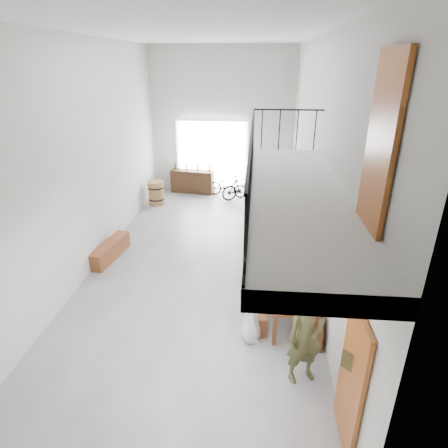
# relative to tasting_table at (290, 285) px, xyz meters

# --- Properties ---
(floor) EXTENTS (12.00, 12.00, 0.00)m
(floor) POSITION_rel_tasting_table_xyz_m (-2.12, 2.11, -0.71)
(floor) COLOR slate
(floor) RESTS_ON ground
(room_walls) EXTENTS (12.00, 12.00, 12.00)m
(room_walls) POSITION_rel_tasting_table_xyz_m (-2.12, 2.11, 2.85)
(room_walls) COLOR silver
(room_walls) RESTS_ON ground
(gateway_portal) EXTENTS (2.80, 0.08, 2.80)m
(gateway_portal) POSITION_rel_tasting_table_xyz_m (-2.52, 8.05, 0.69)
(gateway_portal) COLOR white
(gateway_portal) RESTS_ON ground
(right_wall_decor) EXTENTS (0.07, 8.28, 5.07)m
(right_wall_decor) POSITION_rel_tasting_table_xyz_m (0.58, 0.25, 1.04)
(right_wall_decor) COLOR #954819
(right_wall_decor) RESTS_ON ground
(balcony) EXTENTS (1.52, 5.62, 4.00)m
(balcony) POSITION_rel_tasting_table_xyz_m (-0.14, -1.01, 2.26)
(balcony) COLOR silver
(balcony) RESTS_ON ground
(tasting_table) EXTENTS (1.04, 2.26, 0.79)m
(tasting_table) POSITION_rel_tasting_table_xyz_m (0.00, 0.00, 0.00)
(tasting_table) COLOR brown
(tasting_table) RESTS_ON ground
(bench_inner) EXTENTS (0.49, 1.86, 0.42)m
(bench_inner) POSITION_rel_tasting_table_xyz_m (-0.70, 0.08, -0.49)
(bench_inner) COLOR brown
(bench_inner) RESTS_ON ground
(bench_wall) EXTENTS (0.37, 2.14, 0.49)m
(bench_wall) POSITION_rel_tasting_table_xyz_m (0.45, -0.08, -0.46)
(bench_wall) COLOR brown
(bench_wall) RESTS_ON ground
(tableware) EXTENTS (0.53, 1.50, 0.35)m
(tableware) POSITION_rel_tasting_table_xyz_m (-0.04, 0.14, 0.21)
(tableware) COLOR black
(tableware) RESTS_ON tasting_table
(side_bench) EXTENTS (0.59, 1.65, 0.46)m
(side_bench) POSITION_rel_tasting_table_xyz_m (-4.62, 2.07, -0.48)
(side_bench) COLOR brown
(side_bench) RESTS_ON ground
(oak_barrel) EXTENTS (0.59, 0.59, 0.87)m
(oak_barrel) POSITION_rel_tasting_table_xyz_m (-4.42, 6.28, -0.27)
(oak_barrel) COLOR olive
(oak_barrel) RESTS_ON ground
(serving_counter) EXTENTS (1.77, 0.70, 0.91)m
(serving_counter) POSITION_rel_tasting_table_xyz_m (-3.30, 7.76, -0.25)
(serving_counter) COLOR #361F0D
(serving_counter) RESTS_ON ground
(counter_bottles) EXTENTS (1.47, 0.24, 0.28)m
(counter_bottles) POSITION_rel_tasting_table_xyz_m (-3.30, 7.77, 0.34)
(counter_bottles) COLOR black
(counter_bottles) RESTS_ON serving_counter
(guest_left_a) EXTENTS (0.40, 0.60, 1.21)m
(guest_left_a) POSITION_rel_tasting_table_xyz_m (-0.76, -0.85, -0.10)
(guest_left_a) COLOR white
(guest_left_a) RESTS_ON ground
(guest_left_b) EXTENTS (0.41, 0.49, 1.15)m
(guest_left_b) POSITION_rel_tasting_table_xyz_m (-0.81, -0.17, -0.13)
(guest_left_b) COLOR #276D84
(guest_left_b) RESTS_ON ground
(guest_left_c) EXTENTS (0.53, 0.63, 1.17)m
(guest_left_c) POSITION_rel_tasting_table_xyz_m (-0.75, 0.40, -0.12)
(guest_left_c) COLOR white
(guest_left_c) RESTS_ON ground
(guest_left_d) EXTENTS (0.45, 0.75, 1.14)m
(guest_left_d) POSITION_rel_tasting_table_xyz_m (-0.78, 0.97, -0.13)
(guest_left_d) COLOR #276D84
(guest_left_d) RESTS_ON ground
(guest_right_a) EXTENTS (0.58, 0.85, 1.34)m
(guest_right_a) POSITION_rel_tasting_table_xyz_m (0.58, -0.56, -0.04)
(guest_right_a) COLOR red
(guest_right_a) RESTS_ON ground
(guest_right_b) EXTENTS (0.60, 1.18, 1.22)m
(guest_right_b) POSITION_rel_tasting_table_xyz_m (0.55, 0.13, -0.10)
(guest_right_b) COLOR black
(guest_right_b) RESTS_ON ground
(guest_right_c) EXTENTS (0.46, 0.65, 1.26)m
(guest_right_c) POSITION_rel_tasting_table_xyz_m (0.63, 0.79, -0.08)
(guest_right_c) COLOR white
(guest_right_c) RESTS_ON ground
(host_standing) EXTENTS (0.76, 0.64, 1.77)m
(host_standing) POSITION_rel_tasting_table_xyz_m (0.12, -1.74, 0.18)
(host_standing) COLOR #494A29
(host_standing) RESTS_ON ground
(potted_plant) EXTENTS (0.39, 0.35, 0.40)m
(potted_plant) POSITION_rel_tasting_table_xyz_m (0.33, 2.33, -0.51)
(potted_plant) COLOR #1C4F1F
(potted_plant) RESTS_ON ground
(bicycle_near) EXTENTS (1.70, 0.98, 0.84)m
(bicycle_near) POSITION_rel_tasting_table_xyz_m (-1.85, 7.39, -0.28)
(bicycle_near) COLOR black
(bicycle_near) RESTS_ON ground
(bicycle_far) EXTENTS (1.61, 1.17, 0.96)m
(bicycle_far) POSITION_rel_tasting_table_xyz_m (-1.31, 7.10, -0.23)
(bicycle_far) COLOR black
(bicycle_far) RESTS_ON ground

